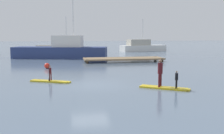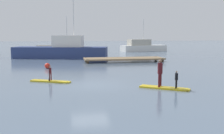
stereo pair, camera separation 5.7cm
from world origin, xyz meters
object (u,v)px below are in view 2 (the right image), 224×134
fishing_boat_white_large (62,50)px  motor_boat_small_navy (142,47)px  paddler_adult (160,71)px  paddler_child_front (176,79)px  paddleboard_near (51,81)px  paddleboard_far (164,88)px  trawler_grey_distant (61,46)px  paddler_child_solo (50,72)px  mooring_buoy_near (47,66)px

fishing_boat_white_large → motor_boat_small_navy: bearing=39.0°
paddler_adult → paddler_child_front: 1.09m
paddleboard_near → motor_boat_small_navy: bearing=62.6°
paddler_adult → paddleboard_near: bearing=152.8°
paddleboard_far → paddler_adult: size_ratio=1.64×
paddleboard_far → trawler_grey_distant: (-6.57, 40.61, 0.88)m
motor_boat_small_navy → trawler_grey_distant: trawler_grey_distant is taller
paddler_child_solo → mooring_buoy_near: (-0.63, 7.69, -0.42)m
fishing_boat_white_large → paddleboard_far: bearing=-74.6°
paddleboard_near → paddler_adult: 7.73m
paddler_child_solo → paddleboard_far: 7.97m
paddleboard_near → paddler_adult: size_ratio=1.65×
paddler_child_solo → paddleboard_near: bearing=46.7°
motor_boat_small_navy → fishing_boat_white_large: bearing=-141.0°
paddleboard_far → paddler_child_front: bearing=-36.4°
paddleboard_near → mooring_buoy_near: 7.71m
paddler_child_solo → trawler_grey_distant: size_ratio=0.12×
paddler_adult → trawler_grey_distant: 40.93m
paddleboard_far → paddler_adult: paddler_adult is taller
paddleboard_far → paddler_child_front: paddler_child_front is taller
fishing_boat_white_large → trawler_grey_distant: (-0.29, 17.81, -0.17)m
paddler_adult → paddler_child_front: bearing=-36.4°
paddleboard_near → mooring_buoy_near: size_ratio=5.32×
motor_boat_small_navy → mooring_buoy_near: size_ratio=18.07×
paddleboard_near → mooring_buoy_near: (-0.64, 7.68, 0.22)m
paddleboard_far → fishing_boat_white_large: fishing_boat_white_large is taller
paddler_adult → mooring_buoy_near: 13.46m
trawler_grey_distant → paddleboard_far: bearing=-80.8°
paddleboard_far → motor_boat_small_navy: 36.89m
paddler_child_front → paddleboard_far: bearing=143.6°
paddleboard_near → fishing_boat_white_large: (0.76, 19.13, 1.05)m
paddleboard_near → paddler_child_front: 8.69m
paddleboard_far → paddleboard_near: bearing=152.4°
paddler_adult → fishing_boat_white_large: (-6.04, 22.63, 0.02)m
fishing_boat_white_large → motor_boat_small_navy: fishing_boat_white_large is taller
paddleboard_near → paddleboard_far: bearing=-27.6°
fishing_boat_white_large → trawler_grey_distant: 17.81m
paddler_adult → paddler_child_solo: bearing=152.9°
paddler_child_front → paddleboard_near: bearing=151.7°
fishing_boat_white_large → mooring_buoy_near: size_ratio=24.97×
motor_boat_small_navy → trawler_grey_distant: (-16.12, 4.99, -0.00)m
paddler_child_solo → motor_boat_small_navy: size_ratio=0.12×
paddleboard_far → fishing_boat_white_large: size_ratio=0.21×
motor_boat_small_navy → trawler_grey_distant: 16.87m
paddler_child_front → paddler_child_solo: bearing=151.8°
paddler_adult → mooring_buoy_near: bearing=123.7°
paddler_child_solo → fishing_boat_white_large: (0.77, 19.14, 0.42)m
paddler_child_solo → paddler_child_front: bearing=-28.2°
paddleboard_far → fishing_boat_white_large: 23.68m
paddleboard_near → paddler_adult: bearing=-27.2°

